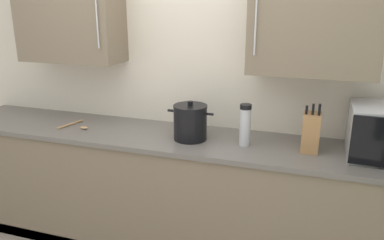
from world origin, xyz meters
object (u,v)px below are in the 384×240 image
Objects in this scene: knife_block at (311,132)px; wooden_spoon at (77,126)px; thermos_flask at (245,125)px; stock_pot at (190,122)px.

knife_block is 1.74m from wooden_spoon.
stock_pot is at bearing 179.54° from thermos_flask.
knife_block is 1.13× the size of thermos_flask.
knife_block reaches higher than wooden_spoon.
stock_pot is (-0.81, -0.03, -0.00)m from knife_block.
thermos_flask is at bearing 0.86° from wooden_spoon.
stock_pot is 0.39m from thermos_flask.
knife_block is 0.81m from stock_pot.
wooden_spoon is 0.86× the size of thermos_flask.
knife_block reaches higher than stock_pot.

